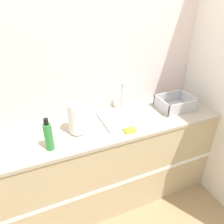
% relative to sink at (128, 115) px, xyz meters
% --- Properties ---
extents(ground_plane, '(12.00, 12.00, 0.00)m').
position_rel_sink_xyz_m(ground_plane, '(-0.32, -0.31, -0.95)').
color(ground_plane, tan).
extents(wall_back, '(4.68, 0.06, 2.60)m').
position_rel_sink_xyz_m(wall_back, '(-0.32, 0.28, 0.35)').
color(wall_back, silver).
rests_on(wall_back, ground_plane).
extents(wall_right, '(0.06, 2.56, 2.60)m').
position_rel_sink_xyz_m(wall_right, '(0.85, -0.03, 0.35)').
color(wall_right, silver).
rests_on(wall_right, ground_plane).
extents(counter_cabinet, '(2.30, 0.58, 0.94)m').
position_rel_sink_xyz_m(counter_cabinet, '(-0.32, -0.03, -0.49)').
color(counter_cabinet, tan).
rests_on(counter_cabinet, ground_plane).
extents(sink, '(0.53, 0.35, 0.29)m').
position_rel_sink_xyz_m(sink, '(0.00, 0.00, 0.00)').
color(sink, silver).
rests_on(sink, counter_cabinet).
extents(paper_towel_roll, '(0.13, 0.13, 0.27)m').
position_rel_sink_xyz_m(paper_towel_roll, '(-0.50, -0.06, 0.12)').
color(paper_towel_roll, '#4C4C51').
rests_on(paper_towel_roll, counter_cabinet).
extents(dish_rack, '(0.33, 0.26, 0.12)m').
position_rel_sink_xyz_m(dish_rack, '(0.49, -0.04, 0.02)').
color(dish_rack, '#B7BABF').
rests_on(dish_rack, counter_cabinet).
extents(bottle_green, '(0.06, 0.06, 0.26)m').
position_rel_sink_xyz_m(bottle_green, '(-0.74, -0.19, 0.10)').
color(bottle_green, '#2D8C3D').
rests_on(bottle_green, counter_cabinet).
extents(sponge, '(0.09, 0.06, 0.02)m').
position_rel_sink_xyz_m(sponge, '(-0.10, -0.22, -0.01)').
color(sponge, yellow).
rests_on(sponge, counter_cabinet).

